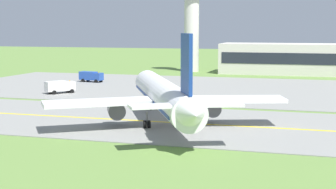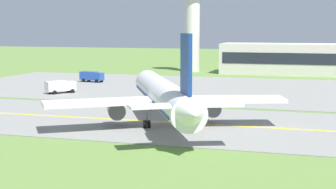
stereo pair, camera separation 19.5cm
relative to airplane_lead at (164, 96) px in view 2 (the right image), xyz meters
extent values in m
plane|color=olive|center=(-1.67, 2.24, -4.13)|extent=(500.00, 500.00, 0.00)
cube|color=gray|center=(-1.67, 2.24, -4.08)|extent=(240.00, 28.00, 0.10)
cube|color=gray|center=(8.33, 44.24, -4.08)|extent=(140.00, 52.00, 0.10)
cube|color=yellow|center=(-1.67, 2.24, -4.03)|extent=(220.00, 0.60, 0.01)
cylinder|color=white|center=(-0.22, 0.44, 0.07)|extent=(18.74, 32.22, 4.00)
cone|color=white|center=(-8.33, 16.73, 0.07)|extent=(4.56, 4.02, 3.80)
cone|color=white|center=(7.99, -16.03, 0.47)|extent=(4.47, 4.38, 3.40)
cube|color=navy|center=(-0.22, 0.44, -0.43)|extent=(17.60, 29.82, 0.36)
cube|color=#1E232D|center=(-7.35, 14.76, 0.77)|extent=(3.85, 3.13, 0.70)
cube|color=white|center=(-6.85, -5.32, -0.43)|extent=(15.08, 12.45, 0.50)
cylinder|color=#47474C|center=(-5.95, -2.64, -1.83)|extent=(3.57, 4.07, 2.30)
cylinder|color=black|center=(-6.66, -1.21, -1.83)|extent=(1.99, 1.16, 2.10)
cube|color=white|center=(8.37, 2.26, -0.43)|extent=(15.75, 9.31, 0.50)
cylinder|color=#47474C|center=(5.69, 3.16, -1.83)|extent=(3.57, 4.07, 2.30)
cylinder|color=black|center=(4.98, 4.59, -1.83)|extent=(1.99, 1.16, 2.10)
cube|color=navy|center=(6.47, -12.99, 5.32)|extent=(2.32, 4.12, 6.50)
cube|color=white|center=(3.69, -14.60, 0.87)|extent=(6.35, 5.25, 0.30)
cube|color=white|center=(9.42, -11.74, 0.87)|extent=(6.46, 4.35, 0.30)
cylinder|color=slate|center=(-6.01, 12.07, -2.76)|extent=(0.24, 0.24, 1.65)
cylinder|color=black|center=(-6.01, 12.07, -3.58)|extent=(0.80, 1.14, 1.10)
cylinder|color=slate|center=(-1.65, -2.51, -2.76)|extent=(0.24, 0.24, 1.65)
cylinder|color=black|center=(-1.90, -2.64, -3.58)|extent=(0.80, 1.14, 1.10)
cylinder|color=black|center=(-1.41, -2.39, -3.58)|extent=(0.80, 1.14, 1.10)
cylinder|color=slate|center=(3.00, -0.19, -2.76)|extent=(0.24, 0.24, 1.65)
cylinder|color=black|center=(2.76, -0.32, -3.58)|extent=(0.80, 1.14, 1.10)
cylinder|color=black|center=(3.25, -0.07, -3.58)|extent=(0.80, 1.14, 1.10)
cube|color=silver|center=(-29.06, 28.70, -2.63)|extent=(2.68, 2.65, 1.80)
cube|color=#1E232D|center=(-28.59, 29.30, -2.32)|extent=(1.53, 1.22, 0.81)
cube|color=silver|center=(-30.90, 26.33, -2.53)|extent=(4.23, 4.61, 2.00)
cylinder|color=orange|center=(-29.06, 28.70, -1.63)|extent=(0.20, 0.20, 0.18)
cylinder|color=black|center=(-29.85, 29.31, -3.68)|extent=(0.79, 0.89, 0.90)
cylinder|color=black|center=(-28.27, 28.09, -3.68)|extent=(0.79, 0.89, 0.90)
cylinder|color=black|center=(-32.24, 26.31, -3.68)|extent=(0.79, 0.89, 0.90)
cylinder|color=black|center=(-30.58, 25.02, -3.68)|extent=(0.79, 0.89, 0.90)
cube|color=#264CA5|center=(-31.63, 48.58, -2.63)|extent=(2.15, 2.31, 1.80)
cube|color=#1E232D|center=(-30.88, 48.43, -2.32)|extent=(0.47, 1.83, 0.81)
cube|color=#264CA5|center=(-34.58, 49.16, -2.53)|extent=(4.53, 2.87, 2.00)
cylinder|color=orange|center=(-31.63, 48.58, -1.63)|extent=(0.20, 0.20, 0.18)
cylinder|color=black|center=(-31.44, 49.56, -3.68)|extent=(0.94, 0.47, 0.90)
cylinder|color=black|center=(-31.83, 47.60, -3.68)|extent=(0.94, 0.47, 0.90)
cylinder|color=black|center=(-35.20, 50.35, -3.68)|extent=(0.94, 0.47, 0.90)
cylinder|color=black|center=(-35.61, 48.29, -3.68)|extent=(0.94, 0.47, 0.90)
cube|color=beige|center=(16.31, 86.45, 0.21)|extent=(49.58, 13.45, 8.69)
cube|color=#1E232D|center=(16.31, 79.67, 0.65)|extent=(47.60, 0.10, 3.13)
cylinder|color=silver|center=(-18.13, 86.95, 7.17)|extent=(4.40, 4.40, 22.60)
camera|label=1|loc=(20.61, -66.99, 9.21)|focal=55.93mm
camera|label=2|loc=(20.79, -66.94, 9.21)|focal=55.93mm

